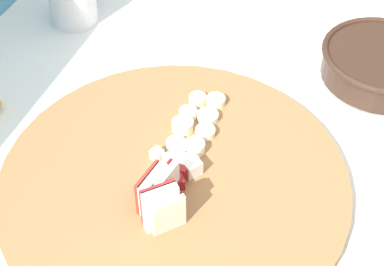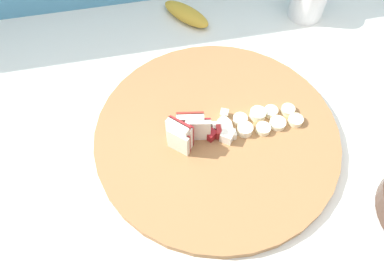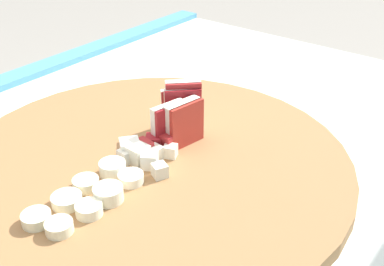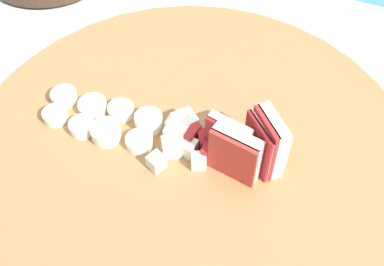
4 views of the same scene
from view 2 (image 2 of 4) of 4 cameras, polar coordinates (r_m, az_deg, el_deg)
ground at (r=1.55m, az=3.66°, el=-17.90°), size 10.00×10.00×0.00m
tiled_countertop at (r=1.11m, az=4.95°, el=-11.60°), size 1.11×0.78×0.92m
tile_backsplash at (r=1.12m, az=0.52°, el=13.15°), size 2.40×0.04×1.44m
cutting_board at (r=0.68m, az=3.81°, el=-0.21°), size 0.44×0.44×0.02m
apple_wedge_fan at (r=0.64m, az=-0.99°, el=0.24°), size 0.08×0.06×0.06m
apple_dice_pile at (r=0.66m, az=4.25°, el=0.49°), size 0.07×0.07×0.02m
banana_slice_rows at (r=0.69m, az=11.28°, el=2.00°), size 0.13×0.06×0.01m
banana_peel at (r=0.90m, az=-0.89°, el=17.88°), size 0.11×0.13×0.03m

